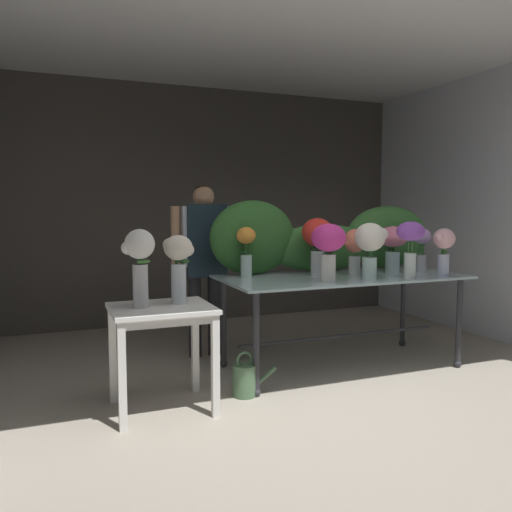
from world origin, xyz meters
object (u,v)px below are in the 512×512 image
at_px(vase_lilac_peonies, 421,244).
at_px(florist, 204,250).
at_px(vase_scarlet_freesia, 318,238).
at_px(watering_can, 245,379).
at_px(vase_violet_stock, 410,240).
at_px(vase_blush_roses, 444,247).
at_px(vase_coral_dahlias, 355,248).
at_px(vase_rosy_tulips, 393,243).
at_px(vase_sunset_anemones, 246,248).
at_px(vase_white_roses_tall, 140,259).
at_px(vase_ivory_ranunculus, 370,243).
at_px(side_table_white, 161,321).
at_px(vase_cream_lisianthus_tall, 178,261).
at_px(display_table_glass, 342,288).
at_px(vase_magenta_lilies, 328,244).

bearing_deg(vase_lilac_peonies, florist, 156.35).
distance_m(florist, vase_scarlet_freesia, 1.09).
height_order(vase_lilac_peonies, watering_can, vase_lilac_peonies).
relative_size(vase_violet_stock, vase_blush_roses, 1.15).
distance_m(florist, vase_coral_dahlias, 1.40).
height_order(vase_rosy_tulips, vase_lilac_peonies, vase_rosy_tulips).
relative_size(vase_violet_stock, vase_rosy_tulips, 1.13).
height_order(vase_sunset_anemones, vase_white_roses_tall, vase_white_roses_tall).
height_order(vase_ivory_ranunculus, vase_lilac_peonies, vase_ivory_ranunculus).
relative_size(side_table_white, vase_cream_lisianthus_tall, 1.51).
xyz_separation_m(vase_rosy_tulips, watering_can, (-1.59, -0.37, -0.97)).
bearing_deg(florist, vase_sunset_anemones, -71.99).
bearing_deg(vase_coral_dahlias, vase_lilac_peonies, -0.65).
bearing_deg(vase_rosy_tulips, side_table_white, -169.77).
height_order(vase_scarlet_freesia, vase_lilac_peonies, vase_scarlet_freesia).
bearing_deg(vase_scarlet_freesia, vase_blush_roses, -25.57).
bearing_deg(florist, vase_rosy_tulips, -25.96).
bearing_deg(vase_cream_lisianthus_tall, vase_white_roses_tall, -167.86).
distance_m(side_table_white, vase_sunset_anemones, 1.11).
height_order(vase_sunset_anemones, vase_cream_lisianthus_tall, vase_sunset_anemones).
bearing_deg(vase_scarlet_freesia, display_table_glass, -25.99).
xyz_separation_m(display_table_glass, vase_scarlet_freesia, (-0.19, 0.09, 0.44)).
distance_m(display_table_glass, vase_magenta_lilies, 0.60).
height_order(vase_rosy_tulips, vase_blush_roses, vase_rosy_tulips).
bearing_deg(vase_coral_dahlias, vase_blush_roses, -28.09).
bearing_deg(display_table_glass, vase_scarlet_freesia, 154.01).
relative_size(display_table_glass, side_table_white, 2.90).
bearing_deg(vase_coral_dahlias, florist, 144.75).
bearing_deg(side_table_white, vase_ivory_ranunculus, 2.82).
height_order(vase_rosy_tulips, watering_can, vase_rosy_tulips).
bearing_deg(vase_white_roses_tall, vase_violet_stock, -0.46).
bearing_deg(vase_blush_roses, florist, 147.27).
distance_m(display_table_glass, vase_scarlet_freesia, 0.49).
bearing_deg(side_table_white, vase_coral_dahlias, 11.40).
bearing_deg(vase_cream_lisianthus_tall, vase_ivory_ranunculus, 0.93).
xyz_separation_m(florist, vase_sunset_anemones, (0.19, -0.60, 0.06)).
xyz_separation_m(vase_sunset_anemones, watering_can, (-0.21, -0.54, -0.95)).
relative_size(vase_lilac_peonies, watering_can, 1.15).
xyz_separation_m(vase_lilac_peonies, vase_cream_lisianthus_tall, (-2.37, -0.29, -0.03)).
distance_m(vase_scarlet_freesia, vase_lilac_peonies, 1.04).
relative_size(vase_blush_roses, vase_white_roses_tall, 0.78).
bearing_deg(vase_coral_dahlias, vase_rosy_tulips, 5.30).
xyz_separation_m(vase_coral_dahlias, vase_cream_lisianthus_tall, (-1.65, -0.30, -0.02)).
height_order(side_table_white, florist, florist).
height_order(vase_ivory_ranunculus, vase_cream_lisianthus_tall, vase_ivory_ranunculus).
relative_size(vase_blush_roses, vase_lilac_peonies, 1.03).
distance_m(side_table_white, vase_scarlet_freesia, 1.64).
relative_size(display_table_glass, vase_ivory_ranunculus, 4.53).
xyz_separation_m(florist, vase_ivory_ranunculus, (1.12, -1.08, 0.11)).
bearing_deg(vase_sunset_anemones, vase_cream_lisianthus_tall, -144.12).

